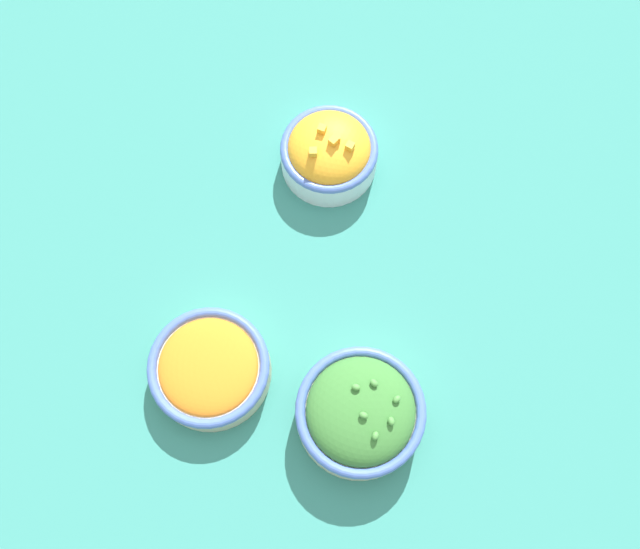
% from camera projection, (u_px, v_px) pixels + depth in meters
% --- Properties ---
extents(ground_plane, '(3.00, 3.00, 0.00)m').
position_uv_depth(ground_plane, '(320.00, 282.00, 0.92)').
color(ground_plane, '#337F75').
extents(bowl_squash, '(0.13, 0.13, 0.08)m').
position_uv_depth(bowl_squash, '(329.00, 152.00, 0.94)').
color(bowl_squash, silver).
rests_on(bowl_squash, ground_plane).
extents(bowl_carrots, '(0.15, 0.15, 0.05)m').
position_uv_depth(bowl_carrots, '(210.00, 368.00, 0.86)').
color(bowl_carrots, beige).
rests_on(bowl_carrots, ground_plane).
extents(bowl_broccoli, '(0.15, 0.15, 0.09)m').
position_uv_depth(bowl_broccoli, '(360.00, 413.00, 0.83)').
color(bowl_broccoli, beige).
rests_on(bowl_broccoli, ground_plane).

